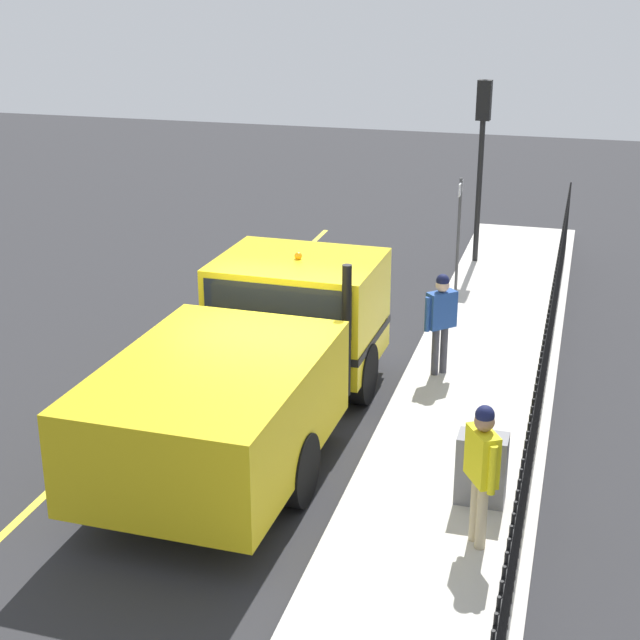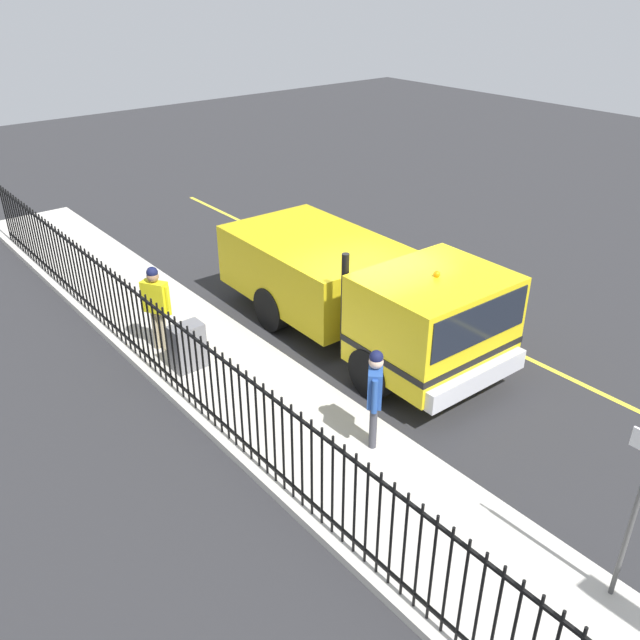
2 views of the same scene
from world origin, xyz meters
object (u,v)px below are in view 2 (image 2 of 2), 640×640
traffic_cone (499,338)px  street_sign (639,498)px  pedestrian_distant (156,300)px  utility_cabinet (188,347)px  worker_standing (375,388)px  work_truck (368,291)px

traffic_cone → street_sign: 5.97m
pedestrian_distant → utility_cabinet: 1.16m
utility_cabinet → traffic_cone: utility_cabinet is taller
worker_standing → pedestrian_distant: 4.96m
work_truck → utility_cabinet: size_ratio=7.39×
worker_standing → street_sign: 3.94m
pedestrian_distant → worker_standing: bearing=163.9°
worker_standing → utility_cabinet: (1.13, -3.84, -0.59)m
worker_standing → utility_cabinet: worker_standing is taller
pedestrian_distant → street_sign: bearing=159.5°
work_truck → utility_cabinet: work_truck is taller
utility_cabinet → street_sign: street_sign is taller
worker_standing → utility_cabinet: 4.04m
pedestrian_distant → traffic_cone: pedestrian_distant is taller
work_truck → street_sign: (1.90, 6.41, 0.42)m
utility_cabinet → traffic_cone: size_ratio=1.25×
work_truck → utility_cabinet: 3.64m
pedestrian_distant → street_sign: 8.85m
work_truck → street_sign: bearing=74.8°
work_truck → street_sign: size_ratio=2.74×
work_truck → utility_cabinet: bearing=-20.4°
work_truck → utility_cabinet: (3.32, -1.32, -0.64)m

